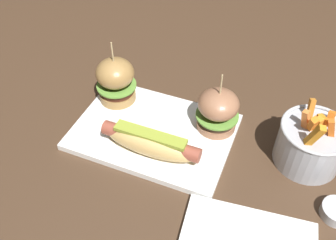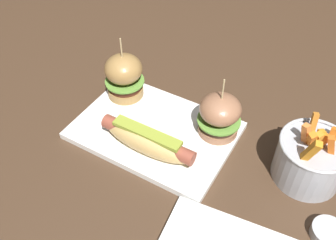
% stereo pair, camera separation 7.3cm
% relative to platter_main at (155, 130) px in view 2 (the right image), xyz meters
% --- Properties ---
extents(ground_plane, '(3.00, 3.00, 0.00)m').
position_rel_platter_main_xyz_m(ground_plane, '(0.00, 0.00, -0.01)').
color(ground_plane, '#422D1E').
extents(platter_main, '(0.32, 0.23, 0.01)m').
position_rel_platter_main_xyz_m(platter_main, '(0.00, 0.00, 0.00)').
color(platter_main, white).
rests_on(platter_main, ground).
extents(hot_dog, '(0.20, 0.05, 0.05)m').
position_rel_platter_main_xyz_m(hot_dog, '(0.02, -0.06, 0.04)').
color(hot_dog, tan).
rests_on(hot_dog, platter_main).
extents(slider_left, '(0.09, 0.09, 0.15)m').
position_rel_platter_main_xyz_m(slider_left, '(-0.11, 0.06, 0.06)').
color(slider_left, olive).
rests_on(slider_left, platter_main).
extents(slider_right, '(0.09, 0.09, 0.13)m').
position_rel_platter_main_xyz_m(slider_right, '(0.12, 0.06, 0.05)').
color(slider_right, '#946346').
rests_on(slider_right, platter_main).
extents(fries_bucket, '(0.13, 0.13, 0.14)m').
position_rel_platter_main_xyz_m(fries_bucket, '(0.30, 0.05, 0.04)').
color(fries_bucket, '#A8AAB2').
rests_on(fries_bucket, ground).
extents(sauce_ramekin, '(0.06, 0.06, 0.02)m').
position_rel_platter_main_xyz_m(sauce_ramekin, '(0.37, -0.06, 0.00)').
color(sauce_ramekin, '#B7BABF').
rests_on(sauce_ramekin, ground).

